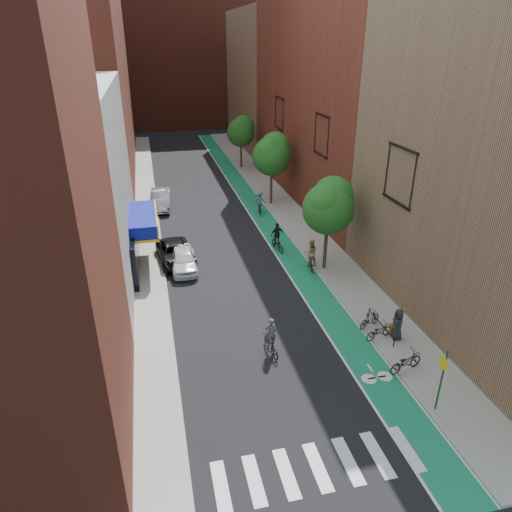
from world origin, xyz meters
TOP-DOWN VIEW (x-y plane):
  - ground at (0.00, 0.00)m, footprint 160.00×160.00m
  - bike_lane at (4.00, 26.00)m, footprint 2.00×68.00m
  - sidewalk_left at (-6.00, 26.00)m, footprint 2.00×68.00m
  - sidewalk_right at (6.50, 26.00)m, footprint 3.00×68.00m
  - building_left_white at (-11.00, 14.00)m, footprint 8.00×20.00m
  - building_left_far_red at (-11.00, 42.00)m, footprint 8.00×36.00m
  - building_right_mid_red at (12.00, 26.00)m, footprint 8.00×28.00m
  - building_right_far_tan at (12.00, 50.00)m, footprint 8.00×20.00m
  - building_far_closure at (0.00, 72.00)m, footprint 30.00×14.00m
  - tree_near at (5.65, 10.02)m, footprint 3.40×3.36m
  - tree_mid at (5.65, 24.02)m, footprint 3.55×3.53m
  - tree_far at (5.65, 38.02)m, footprint 3.30×3.25m
  - sign_pole at (5.38, -3.50)m, footprint 0.13×0.71m
  - parked_car_white at (-3.71, 12.29)m, footprint 1.75×4.21m
  - parked_car_black at (-4.15, 13.50)m, footprint 2.76×5.13m
  - parked_car_silver at (-4.60, 25.39)m, footprint 2.28×5.25m
  - cyclist_lead at (-0.31, 2.00)m, footprint 0.82×1.82m
  - cyclist_lane_near at (4.70, 10.27)m, footprint 0.98×1.65m
  - cyclist_lane_mid at (3.35, 13.82)m, footprint 1.10×1.99m
  - cyclist_lane_far at (3.92, 21.67)m, footprint 1.24×1.58m
  - parked_bike_near at (5.40, -0.98)m, footprint 2.00×1.13m
  - parked_bike_mid at (5.40, 2.75)m, footprint 1.61×1.05m
  - parked_bike_far at (5.40, 1.67)m, footprint 1.75×0.98m
  - pedestrian at (6.30, 1.47)m, footprint 0.63×0.89m
  - fire_hydrant at (6.21, 1.87)m, footprint 0.24×0.24m

SIDE VIEW (x-z plane):
  - ground at x=0.00m, z-range 0.00..0.00m
  - bike_lane at x=4.00m, z-range 0.00..0.01m
  - sidewalk_left at x=-6.00m, z-range 0.00..0.15m
  - sidewalk_right at x=6.50m, z-range 0.00..0.15m
  - fire_hydrant at x=6.21m, z-range 0.17..0.85m
  - parked_bike_far at x=5.40m, z-range 0.15..1.02m
  - parked_bike_mid at x=5.40m, z-range 0.15..1.09m
  - cyclist_lead at x=-0.31m, z-range -0.33..1.62m
  - parked_bike_near at x=5.40m, z-range 0.15..1.14m
  - parked_car_black at x=-4.15m, z-range 0.00..1.37m
  - parked_car_white at x=-3.71m, z-range 0.00..1.43m
  - cyclist_lane_mid at x=3.35m, z-range -0.28..1.84m
  - parked_car_silver at x=-4.60m, z-range 0.00..1.68m
  - cyclist_lane_near at x=4.70m, z-range -0.13..2.03m
  - cyclist_lane_far at x=3.92m, z-range -0.07..2.05m
  - pedestrian at x=6.30m, z-range 0.15..1.87m
  - sign_pole at x=5.38m, z-range 0.34..3.34m
  - tree_far at x=5.65m, z-range 1.40..7.60m
  - tree_near at x=5.65m, z-range 1.45..7.87m
  - tree_mid at x=5.65m, z-range 1.52..8.26m
  - building_left_white at x=-11.00m, z-range 0.00..12.00m
  - building_right_far_tan at x=12.00m, z-range 0.00..18.00m
  - building_far_closure at x=0.00m, z-range 0.00..20.00m
  - building_left_far_red at x=-11.00m, z-range 0.00..22.00m
  - building_right_mid_red at x=12.00m, z-range 0.00..22.00m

